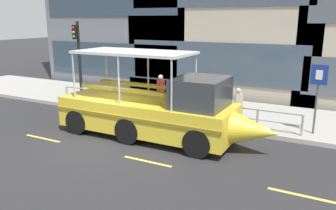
% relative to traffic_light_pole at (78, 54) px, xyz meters
% --- Properties ---
extents(ground_plane, '(120.00, 120.00, 0.00)m').
position_rel_traffic_light_pole_xyz_m(ground_plane, '(4.79, -3.91, -2.76)').
color(ground_plane, '#2B2B2D').
extents(sidewalk, '(32.00, 4.80, 0.18)m').
position_rel_traffic_light_pole_xyz_m(sidewalk, '(4.79, 1.69, -2.67)').
color(sidewalk, '#A8A59E').
rests_on(sidewalk, ground_plane).
extents(curb_edge, '(32.00, 0.18, 0.18)m').
position_rel_traffic_light_pole_xyz_m(curb_edge, '(4.79, -0.80, -2.67)').
color(curb_edge, '#B2ADA3').
rests_on(curb_edge, ground_plane).
extents(lane_centreline, '(25.80, 0.12, 0.01)m').
position_rel_traffic_light_pole_xyz_m(lane_centreline, '(4.79, -4.96, -2.75)').
color(lane_centreline, '#DBD64C').
rests_on(lane_centreline, ground_plane).
extents(curb_guardrail, '(12.10, 0.09, 0.86)m').
position_rel_traffic_light_pole_xyz_m(curb_guardrail, '(5.43, -0.46, -2.00)').
color(curb_guardrail, '#9EA0A8').
rests_on(curb_guardrail, sidewalk).
extents(traffic_light_pole, '(0.24, 0.46, 4.26)m').
position_rel_traffic_light_pole_xyz_m(traffic_light_pole, '(0.00, 0.00, 0.00)').
color(traffic_light_pole, black).
rests_on(traffic_light_pole, sidewalk).
extents(parking_sign, '(0.60, 0.12, 2.72)m').
position_rel_traffic_light_pole_xyz_m(parking_sign, '(11.80, -0.01, -0.73)').
color(parking_sign, '#4C4F54').
rests_on(parking_sign, sidewalk).
extents(duck_tour_boat, '(8.78, 2.47, 3.36)m').
position_rel_traffic_light_pole_xyz_m(duck_tour_boat, '(6.39, -2.80, -1.66)').
color(duck_tour_boat, yellow).
rests_on(duck_tour_boat, ground_plane).
extents(pedestrian_near_bow, '(0.37, 0.29, 1.50)m').
position_rel_traffic_light_pole_xyz_m(pedestrian_near_bow, '(8.69, 0.22, -1.67)').
color(pedestrian_near_bow, '#47423D').
rests_on(pedestrian_near_bow, sidewalk).
extents(pedestrian_mid_left, '(0.48, 0.23, 1.65)m').
position_rel_traffic_light_pole_xyz_m(pedestrian_mid_left, '(6.90, 0.68, -1.58)').
color(pedestrian_mid_left, '#47423D').
rests_on(pedestrian_mid_left, sidewalk).
extents(pedestrian_mid_right, '(0.49, 0.24, 1.71)m').
position_rel_traffic_light_pole_xyz_m(pedestrian_mid_right, '(4.62, 0.65, -1.54)').
color(pedestrian_mid_right, '#1E2338').
rests_on(pedestrian_mid_right, sidewalk).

